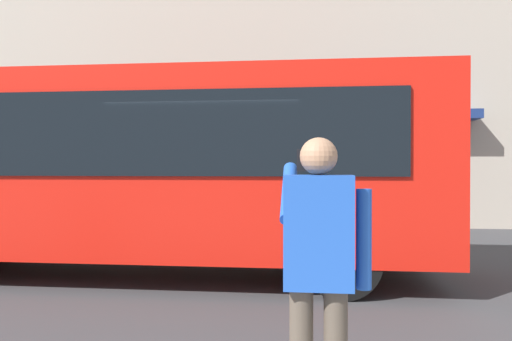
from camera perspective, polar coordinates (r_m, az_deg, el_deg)
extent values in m
plane|color=#38383A|center=(7.67, -4.42, -12.12)|extent=(60.00, 60.00, 0.00)
cube|color=#A89E8E|center=(14.86, 0.76, 17.46)|extent=(28.00, 0.80, 12.00)
cube|color=navy|center=(13.77, 15.24, 6.04)|extent=(4.40, 1.10, 0.24)
cube|color=red|center=(7.87, -13.00, 0.67)|extent=(9.00, 2.50, 2.60)
cube|color=black|center=(6.70, -16.60, 4.10)|extent=(7.60, 0.06, 1.10)
cylinder|color=black|center=(10.27, -26.93, -6.11)|extent=(1.00, 0.28, 1.00)
cylinder|color=black|center=(8.61, 9.00, -7.35)|extent=(1.00, 0.28, 1.00)
cylinder|color=black|center=(6.44, 9.88, -10.04)|extent=(1.00, 0.28, 1.00)
cube|color=#1E4CAD|center=(2.94, 7.20, -6.97)|extent=(0.40, 0.24, 0.66)
sphere|color=#A87A5B|center=(2.91, 7.21, 1.64)|extent=(0.22, 0.22, 0.22)
cylinder|color=#1E4CAD|center=(2.96, 12.29, -7.71)|extent=(0.09, 0.09, 0.58)
cylinder|color=#1E4CAD|center=(3.08, 3.82, -2.51)|extent=(0.09, 0.48, 0.37)
cube|color=black|center=(3.21, 5.36, 1.19)|extent=(0.07, 0.01, 0.14)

